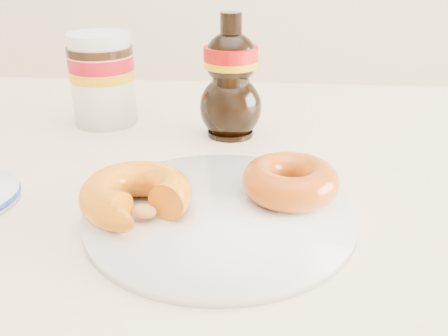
# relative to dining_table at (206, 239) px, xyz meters

# --- Properties ---
(dining_table) EXTENTS (1.40, 0.90, 0.75)m
(dining_table) POSITION_rel_dining_table_xyz_m (0.00, 0.00, 0.00)
(dining_table) COLOR #F8DFBC
(dining_table) RESTS_ON ground
(plate) EXTENTS (0.27, 0.27, 0.01)m
(plate) POSITION_rel_dining_table_xyz_m (0.03, -0.09, 0.09)
(plate) COLOR white
(plate) RESTS_ON dining_table
(donut_bitten) EXTENTS (0.14, 0.14, 0.04)m
(donut_bitten) POSITION_rel_dining_table_xyz_m (-0.05, -0.11, 0.12)
(donut_bitten) COLOR #C5460B
(donut_bitten) RESTS_ON plate
(donut_whole) EXTENTS (0.13, 0.13, 0.04)m
(donut_whole) POSITION_rel_dining_table_xyz_m (0.10, -0.06, 0.11)
(donut_whole) COLOR #A9410A
(donut_whole) RESTS_ON plate
(nutella_jar) EXTENTS (0.10, 0.10, 0.14)m
(nutella_jar) POSITION_rel_dining_table_xyz_m (-0.18, 0.19, 0.16)
(nutella_jar) COLOR white
(nutella_jar) RESTS_ON dining_table
(syrup_bottle) EXTENTS (0.11, 0.10, 0.17)m
(syrup_bottle) POSITION_rel_dining_table_xyz_m (0.02, 0.15, 0.17)
(syrup_bottle) COLOR black
(syrup_bottle) RESTS_ON dining_table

